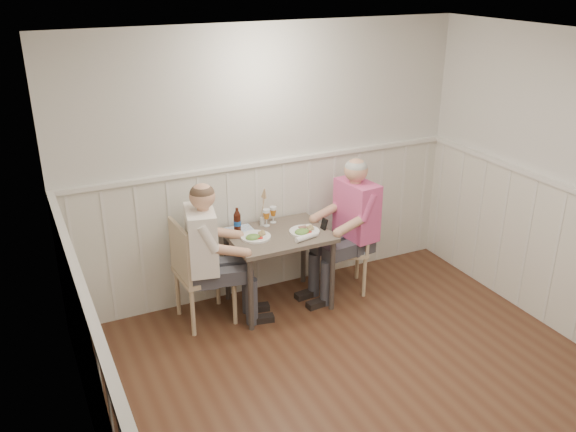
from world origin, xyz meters
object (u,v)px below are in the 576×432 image
object	(u,v)px
beer_bottle	(237,222)
grass_vase	(262,209)
chair_left	(198,269)
diner_cream	(208,267)
dining_table	(279,243)
man_in_pink	(352,236)
chair_right	(349,243)

from	to	relation	value
beer_bottle	grass_vase	distance (m)	0.28
chair_left	diner_cream	bearing A→B (deg)	-46.77
dining_table	grass_vase	distance (m)	0.37
dining_table	man_in_pink	size ratio (longest dim) A/B	0.66
chair_left	man_in_pink	xyz separation A→B (m)	(1.55, -0.09, 0.05)
chair_right	chair_left	distance (m)	1.55
chair_right	dining_table	bearing A→B (deg)	179.18
dining_table	man_in_pink	world-z (taller)	man_in_pink
diner_cream	grass_vase	xyz separation A→B (m)	(0.65, 0.27, 0.34)
grass_vase	dining_table	bearing A→B (deg)	-74.69
dining_table	beer_bottle	size ratio (longest dim) A/B	3.80
chair_left	grass_vase	xyz separation A→B (m)	(0.72, 0.20, 0.39)
chair_left	beer_bottle	bearing A→B (deg)	18.15
beer_bottle	diner_cream	bearing A→B (deg)	-149.33
man_in_pink	beer_bottle	bearing A→B (deg)	167.82
grass_vase	man_in_pink	bearing A→B (deg)	-18.99
dining_table	chair_right	distance (m)	0.78
man_in_pink	beer_bottle	distance (m)	1.16
diner_cream	dining_table	bearing A→B (deg)	2.84
chair_right	beer_bottle	xyz separation A→B (m)	(-1.10, 0.20, 0.36)
chair_right	diner_cream	xyz separation A→B (m)	(-1.48, -0.02, 0.08)
chair_right	chair_left	bearing A→B (deg)	178.08
dining_table	chair_right	size ratio (longest dim) A/B	1.01
dining_table	chair_left	bearing A→B (deg)	177.01
diner_cream	chair_left	bearing A→B (deg)	133.23
diner_cream	beer_bottle	xyz separation A→B (m)	(0.38, 0.22, 0.28)
diner_cream	grass_vase	distance (m)	0.78
man_in_pink	beer_bottle	world-z (taller)	man_in_pink
dining_table	man_in_pink	bearing A→B (deg)	-3.75
chair_right	grass_vase	world-z (taller)	grass_vase
man_in_pink	dining_table	bearing A→B (deg)	176.25
chair_left	beer_bottle	distance (m)	0.57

